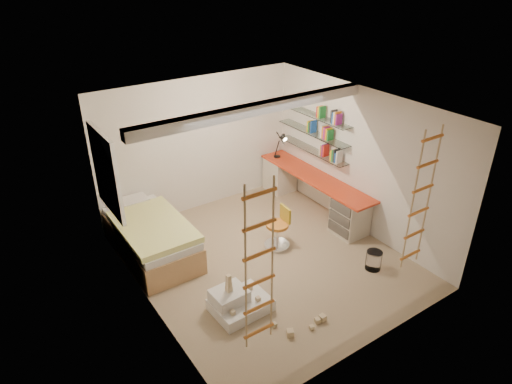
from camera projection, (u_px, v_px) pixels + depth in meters
floor at (266, 260)px, 7.59m from camera, size 4.50×4.50×0.00m
ceiling_beam at (256, 109)px, 6.63m from camera, size 4.00×0.18×0.16m
window_frame at (106, 172)px, 6.98m from camera, size 0.06×1.15×1.35m
window_blind at (108, 172)px, 7.00m from camera, size 0.02×1.00×1.20m
rope_ladder_left at (259, 268)px, 4.93m from camera, size 0.41×0.04×2.13m
rope_ladder_right at (421, 200)px, 6.27m from camera, size 0.41×0.04×2.13m
waste_bin at (374, 260)px, 7.32m from camera, size 0.26×0.26×0.32m
desk at (313, 192)px, 8.88m from camera, size 0.56×2.80×0.75m
shelves at (313, 133)px, 8.64m from camera, size 0.25×1.80×0.71m
bed at (152, 237)px, 7.60m from camera, size 1.02×2.00×0.69m
task_lamp at (282, 142)px, 9.22m from camera, size 0.14×0.36×0.57m
swivel_chair at (278, 232)px, 7.83m from camera, size 0.48×0.48×0.75m
play_platform at (237, 302)px, 6.47m from camera, size 0.82×0.65×0.35m
toy_blocks at (267, 306)px, 6.29m from camera, size 1.13×1.05×0.62m
books at (313, 128)px, 8.59m from camera, size 0.14×0.70×0.92m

